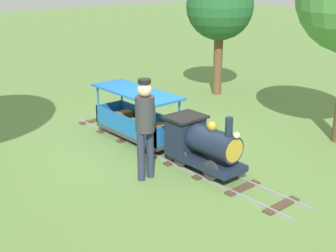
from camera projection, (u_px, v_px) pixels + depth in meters
name	position (u px, v px, depth m)	size (l,w,h in m)	color
ground_plane	(158.00, 150.00, 8.40)	(60.00, 60.00, 0.00)	#608442
track	(167.00, 154.00, 8.21)	(0.67, 5.70, 0.04)	gray
locomotive	(202.00, 143.00, 7.43)	(0.63, 1.45, 1.02)	#192338
passenger_car	(137.00, 120.00, 8.73)	(0.73, 2.00, 0.97)	#3F3F3F
conductor_person	(145.00, 122.00, 6.98)	(0.30, 0.30, 1.62)	#282D47
oak_tree_distant	(220.00, 7.00, 11.50)	(1.71, 1.71, 3.14)	brown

